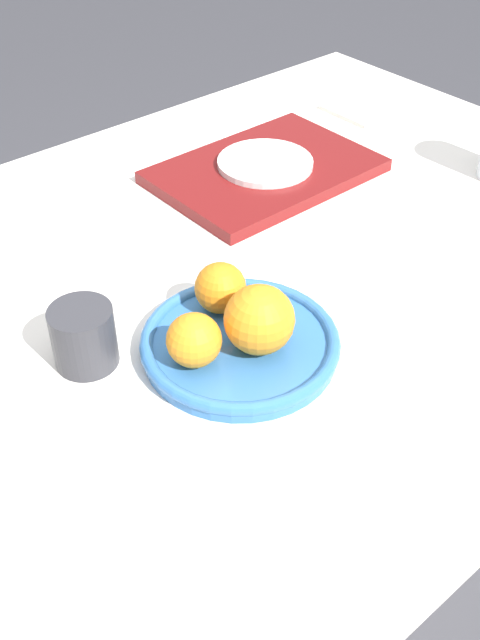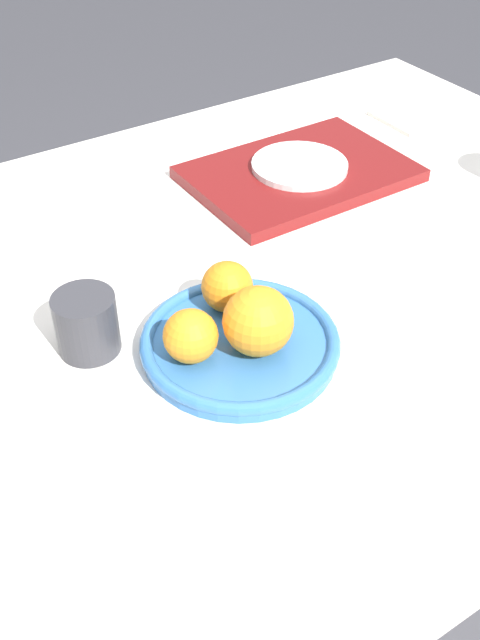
% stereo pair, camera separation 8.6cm
% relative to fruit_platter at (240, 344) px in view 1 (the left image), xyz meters
% --- Properties ---
extents(ground_plane, '(12.00, 12.00, 0.00)m').
position_rel_fruit_platter_xyz_m(ground_plane, '(0.13, 0.22, -0.72)').
color(ground_plane, '#38383D').
extents(table, '(1.35, 0.81, 0.71)m').
position_rel_fruit_platter_xyz_m(table, '(0.13, 0.22, -0.37)').
color(table, silver).
rests_on(table, ground_plane).
extents(fruit_platter, '(0.24, 0.24, 0.03)m').
position_rel_fruit_platter_xyz_m(fruit_platter, '(0.00, 0.00, 0.00)').
color(fruit_platter, '#336BAD').
rests_on(fruit_platter, table).
extents(orange_0, '(0.06, 0.06, 0.06)m').
position_rel_fruit_platter_xyz_m(orange_0, '(-0.06, 0.01, 0.04)').
color(orange_0, orange).
rests_on(orange_0, fruit_platter).
extents(orange_1, '(0.08, 0.08, 0.08)m').
position_rel_fruit_platter_xyz_m(orange_1, '(0.01, -0.02, 0.05)').
color(orange_1, orange).
rests_on(orange_1, fruit_platter).
extents(orange_2, '(0.06, 0.06, 0.06)m').
position_rel_fruit_platter_xyz_m(orange_2, '(0.02, 0.06, 0.04)').
color(orange_2, orange).
rests_on(orange_2, fruit_platter).
extents(serving_tray, '(0.35, 0.24, 0.02)m').
position_rel_fruit_platter_xyz_m(serving_tray, '(0.31, 0.30, -0.00)').
color(serving_tray, maroon).
rests_on(serving_tray, table).
extents(side_plate, '(0.16, 0.16, 0.01)m').
position_rel_fruit_platter_xyz_m(side_plate, '(0.31, 0.30, 0.01)').
color(side_plate, silver).
rests_on(side_plate, serving_tray).
extents(cup_0, '(0.07, 0.07, 0.08)m').
position_rel_fruit_platter_xyz_m(cup_0, '(-0.15, 0.10, 0.02)').
color(cup_0, '#333338').
rests_on(cup_0, table).
extents(napkin, '(0.11, 0.12, 0.01)m').
position_rel_fruit_platter_xyz_m(napkin, '(0.62, 0.37, -0.01)').
color(napkin, silver).
rests_on(napkin, table).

